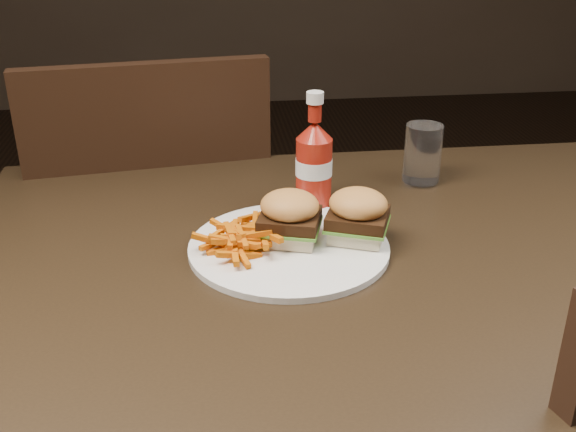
{
  "coord_description": "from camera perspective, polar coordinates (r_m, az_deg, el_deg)",
  "views": [
    {
      "loc": [
        -0.22,
        -0.84,
        1.21
      ],
      "look_at": [
        -0.11,
        0.01,
        0.8
      ],
      "focal_mm": 42.0,
      "sensor_mm": 36.0,
      "label": 1
    }
  ],
  "objects": [
    {
      "name": "plate",
      "position": [
        0.96,
        0.07,
        -2.68
      ],
      "size": [
        0.29,
        0.29,
        0.01
      ],
      "primitive_type": "cylinder",
      "color": "white",
      "rests_on": "dining_table"
    },
    {
      "name": "chair_far",
      "position": [
        1.63,
        -11.14,
        -3.67
      ],
      "size": [
        0.54,
        0.54,
        0.05
      ],
      "primitive_type": "cube",
      "rotation": [
        0.0,
        0.0,
        3.28
      ],
      "color": "black",
      "rests_on": "ground"
    },
    {
      "name": "dining_table",
      "position": [
        0.99,
        6.44,
        -3.63
      ],
      "size": [
        1.2,
        0.8,
        0.04
      ],
      "primitive_type": "cube",
      "color": "black",
      "rests_on": "ground"
    },
    {
      "name": "sandwich_half_b",
      "position": [
        0.98,
        5.86,
        -1.33
      ],
      "size": [
        0.1,
        0.09,
        0.02
      ],
      "primitive_type": "cube",
      "rotation": [
        0.0,
        0.0,
        -0.38
      ],
      "color": "beige",
      "rests_on": "plate"
    },
    {
      "name": "sandwich_half_a",
      "position": [
        0.97,
        0.14,
        -1.5
      ],
      "size": [
        0.09,
        0.09,
        0.02
      ],
      "primitive_type": "cube",
      "rotation": [
        0.0,
        0.0,
        -0.29
      ],
      "color": "beige",
      "rests_on": "plate"
    },
    {
      "name": "fries_pile",
      "position": [
        0.95,
        -4.16,
        -1.41
      ],
      "size": [
        0.11,
        0.11,
        0.04
      ],
      "primitive_type": null,
      "rotation": [
        0.0,
        0.0,
        -0.07
      ],
      "color": "#C44308",
      "rests_on": "plate"
    },
    {
      "name": "tumbler",
      "position": [
        1.2,
        11.33,
        5.25
      ],
      "size": [
        0.08,
        0.08,
        0.1
      ],
      "primitive_type": "cylinder",
      "rotation": [
        0.0,
        0.0,
        0.37
      ],
      "color": "white",
      "rests_on": "dining_table"
    },
    {
      "name": "ketchup_bottle",
      "position": [
        1.08,
        2.19,
        3.63
      ],
      "size": [
        0.06,
        0.06,
        0.11
      ],
      "primitive_type": "cylinder",
      "rotation": [
        0.0,
        0.0,
        0.08
      ],
      "color": "maroon",
      "rests_on": "dining_table"
    }
  ]
}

